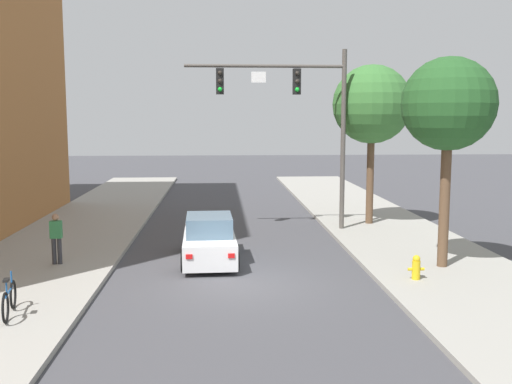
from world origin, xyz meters
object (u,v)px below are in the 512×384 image
traffic_signal_mast (299,106)px  bicycle_leaning (9,300)px  pedestrian_sidewalk_left_walker (56,236)px  fire_hydrant (416,267)px  car_lead_white (209,241)px  street_tree_second (372,105)px  street_tree_nearest (449,106)px

traffic_signal_mast → bicycle_leaning: bearing=-128.5°
traffic_signal_mast → pedestrian_sidewalk_left_walker: 11.02m
traffic_signal_mast → bicycle_leaning: size_ratio=4.28×
pedestrian_sidewalk_left_walker → fire_hydrant: size_ratio=2.28×
car_lead_white → pedestrian_sidewalk_left_walker: pedestrian_sidewalk_left_walker is taller
car_lead_white → street_tree_second: street_tree_second is taller
traffic_signal_mast → street_tree_nearest: (3.75, -6.53, -0.14)m
traffic_signal_mast → street_tree_second: size_ratio=1.07×
traffic_signal_mast → fire_hydrant: bearing=-73.2°
car_lead_white → pedestrian_sidewalk_left_walker: size_ratio=2.61×
pedestrian_sidewalk_left_walker → street_tree_nearest: size_ratio=0.25×
car_lead_white → pedestrian_sidewalk_left_walker: 4.94m
traffic_signal_mast → pedestrian_sidewalk_left_walker: traffic_signal_mast is taller
traffic_signal_mast → street_tree_second: bearing=18.9°
traffic_signal_mast → bicycle_leaning: (-8.31, -10.44, -4.81)m
traffic_signal_mast → street_tree_nearest: traffic_signal_mast is taller
traffic_signal_mast → street_tree_second: 3.58m
fire_hydrant → street_tree_nearest: size_ratio=0.11×
car_lead_white → street_tree_nearest: size_ratio=0.65×
bicycle_leaning → pedestrian_sidewalk_left_walker: bearing=92.8°
car_lead_white → street_tree_second: 10.38m
street_tree_second → car_lead_white: bearing=-139.6°
fire_hydrant → street_tree_second: bearing=83.8°
street_tree_nearest → pedestrian_sidewalk_left_walker: bearing=175.1°
pedestrian_sidewalk_left_walker → bicycle_leaning: (0.24, -4.98, -0.52)m
bicycle_leaning → car_lead_white: bearing=50.3°
car_lead_white → bicycle_leaning: bearing=-129.7°
bicycle_leaning → street_tree_nearest: size_ratio=0.27×
car_lead_white → bicycle_leaning: car_lead_white is taller
bicycle_leaning → street_tree_nearest: (12.06, 3.91, 4.67)m
pedestrian_sidewalk_left_walker → street_tree_nearest: bearing=-4.9°
bicycle_leaning → street_tree_nearest: street_tree_nearest is taller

